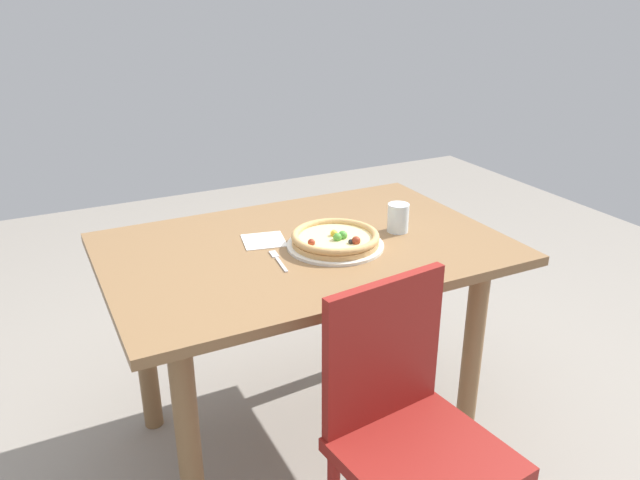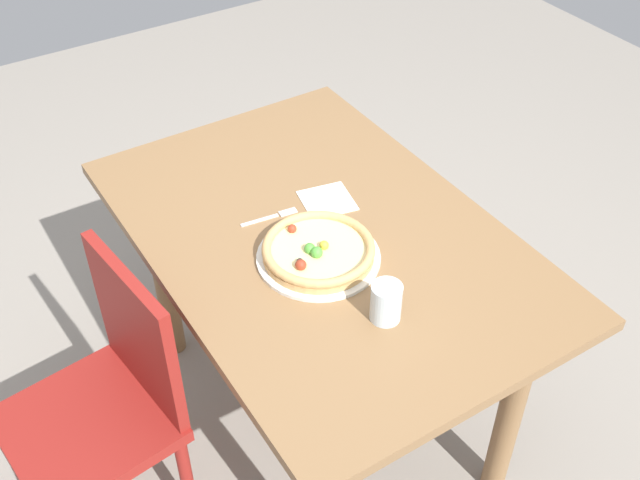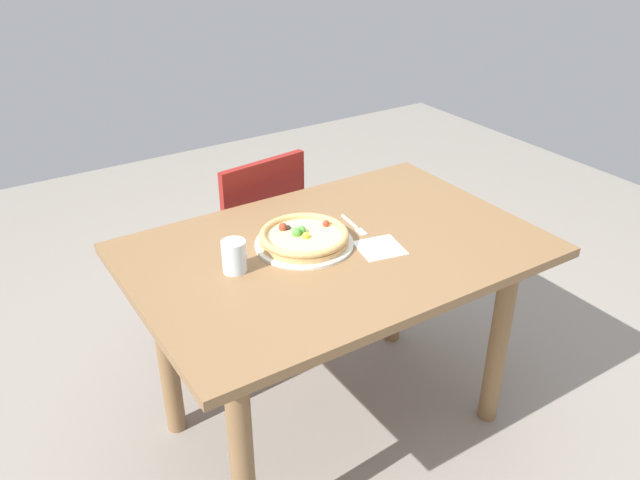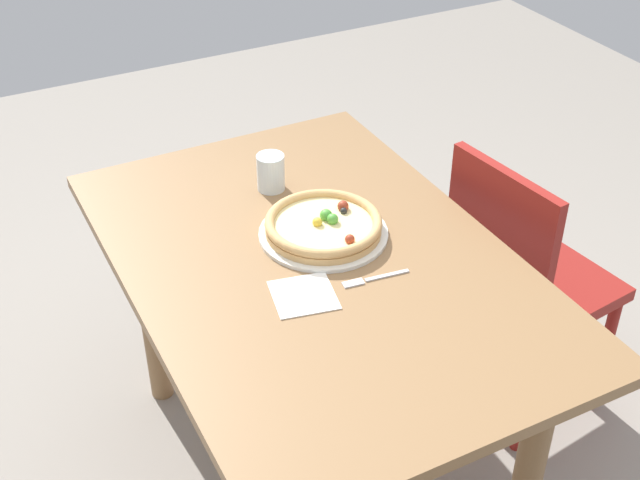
{
  "view_description": "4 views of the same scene",
  "coord_description": "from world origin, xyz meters",
  "px_view_note": "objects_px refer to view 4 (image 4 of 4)",
  "views": [
    {
      "loc": [
        -0.81,
        -1.73,
        1.58
      ],
      "look_at": [
        0.04,
        -0.03,
        0.79
      ],
      "focal_mm": 34.77,
      "sensor_mm": 36.0,
      "label": 1
    },
    {
      "loc": [
        1.34,
        -0.85,
        2.1
      ],
      "look_at": [
        0.04,
        -0.03,
        0.79
      ],
      "focal_mm": 43.18,
      "sensor_mm": 36.0,
      "label": 2
    },
    {
      "loc": [
        1.03,
        1.51,
        1.8
      ],
      "look_at": [
        0.04,
        -0.03,
        0.79
      ],
      "focal_mm": 36.27,
      "sensor_mm": 36.0,
      "label": 3
    },
    {
      "loc": [
        -1.47,
        0.75,
        1.98
      ],
      "look_at": [
        0.04,
        -0.03,
        0.79
      ],
      "focal_mm": 47.84,
      "sensor_mm": 36.0,
      "label": 4
    }
  ],
  "objects_px": {
    "drinking_glass": "(271,172)",
    "chair_near": "(521,279)",
    "plate": "(323,233)",
    "pizza": "(324,225)",
    "dining_table": "(317,299)",
    "fork": "(370,279)",
    "napkin": "(304,295)"
  },
  "relations": [
    {
      "from": "napkin",
      "to": "pizza",
      "type": "bearing_deg",
      "value": -38.07
    },
    {
      "from": "fork",
      "to": "napkin",
      "type": "relative_size",
      "value": 1.18
    },
    {
      "from": "drinking_glass",
      "to": "chair_near",
      "type": "bearing_deg",
      "value": -119.7
    },
    {
      "from": "plate",
      "to": "pizza",
      "type": "relative_size",
      "value": 1.11
    },
    {
      "from": "chair_near",
      "to": "drinking_glass",
      "type": "distance_m",
      "value": 0.79
    },
    {
      "from": "chair_near",
      "to": "fork",
      "type": "distance_m",
      "value": 0.66
    },
    {
      "from": "fork",
      "to": "drinking_glass",
      "type": "height_order",
      "value": "drinking_glass"
    },
    {
      "from": "chair_near",
      "to": "plate",
      "type": "distance_m",
      "value": 0.67
    },
    {
      "from": "dining_table",
      "to": "chair_near",
      "type": "xyz_separation_m",
      "value": [
        -0.01,
        -0.66,
        -0.16
      ]
    },
    {
      "from": "dining_table",
      "to": "drinking_glass",
      "type": "distance_m",
      "value": 0.39
    },
    {
      "from": "pizza",
      "to": "drinking_glass",
      "type": "distance_m",
      "value": 0.26
    },
    {
      "from": "chair_near",
      "to": "napkin",
      "type": "relative_size",
      "value": 6.27
    },
    {
      "from": "dining_table",
      "to": "fork",
      "type": "distance_m",
      "value": 0.2
    },
    {
      "from": "pizza",
      "to": "fork",
      "type": "height_order",
      "value": "pizza"
    },
    {
      "from": "fork",
      "to": "napkin",
      "type": "height_order",
      "value": "fork"
    },
    {
      "from": "drinking_glass",
      "to": "fork",
      "type": "bearing_deg",
      "value": -175.76
    },
    {
      "from": "chair_near",
      "to": "pizza",
      "type": "height_order",
      "value": "chair_near"
    },
    {
      "from": "chair_near",
      "to": "plate",
      "type": "relative_size",
      "value": 2.72
    },
    {
      "from": "fork",
      "to": "drinking_glass",
      "type": "bearing_deg",
      "value": -78.84
    },
    {
      "from": "dining_table",
      "to": "fork",
      "type": "xyz_separation_m",
      "value": [
        -0.13,
        -0.07,
        0.13
      ]
    },
    {
      "from": "fork",
      "to": "drinking_glass",
      "type": "relative_size",
      "value": 1.64
    },
    {
      "from": "chair_near",
      "to": "pizza",
      "type": "bearing_deg",
      "value": -105.68
    },
    {
      "from": "plate",
      "to": "chair_near",
      "type": "bearing_deg",
      "value": -98.68
    },
    {
      "from": "fork",
      "to": "napkin",
      "type": "xyz_separation_m",
      "value": [
        0.02,
        0.16,
        -0.0
      ]
    },
    {
      "from": "plate",
      "to": "drinking_glass",
      "type": "xyz_separation_m",
      "value": [
        0.26,
        0.02,
        0.05
      ]
    },
    {
      "from": "dining_table",
      "to": "plate",
      "type": "height_order",
      "value": "plate"
    },
    {
      "from": "drinking_glass",
      "to": "napkin",
      "type": "bearing_deg",
      "value": 164.3
    },
    {
      "from": "napkin",
      "to": "plate",
      "type": "bearing_deg",
      "value": -37.92
    },
    {
      "from": "dining_table",
      "to": "plate",
      "type": "distance_m",
      "value": 0.16
    },
    {
      "from": "pizza",
      "to": "napkin",
      "type": "height_order",
      "value": "pizza"
    },
    {
      "from": "dining_table",
      "to": "drinking_glass",
      "type": "xyz_separation_m",
      "value": [
        0.34,
        -0.04,
        0.17
      ]
    },
    {
      "from": "pizza",
      "to": "drinking_glass",
      "type": "bearing_deg",
      "value": 5.26
    }
  ]
}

